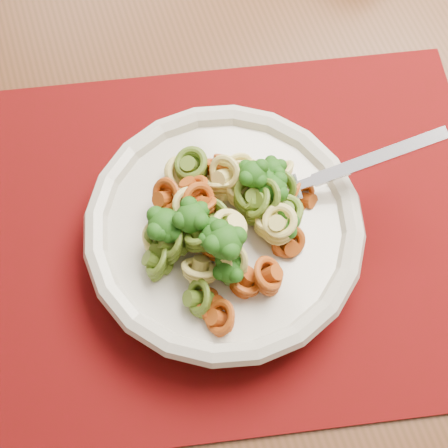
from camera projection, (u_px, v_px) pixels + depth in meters
dining_table at (192, 172)px, 0.68m from camera, size 1.53×1.17×0.70m
placemat at (240, 231)px, 0.55m from camera, size 0.55×0.50×0.00m
pasta_bowl at (224, 230)px, 0.52m from camera, size 0.23×0.23×0.04m
pasta_broccoli_heap at (224, 221)px, 0.50m from camera, size 0.20×0.20×0.06m
fork at (285, 191)px, 0.51m from camera, size 0.18×0.08×0.08m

